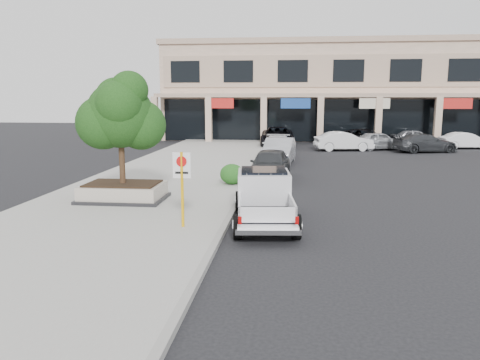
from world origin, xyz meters
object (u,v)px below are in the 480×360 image
object	(u,v)px
curb_car_c	(277,146)
lot_car_c	(425,143)
lot_car_f	(465,141)
lot_car_a	(379,141)
pickup_truck	(265,199)
lot_car_d	(365,138)
planter_tree	(125,115)
curb_car_d	(277,137)
curb_car_a	(270,164)
lot_car_e	(415,137)
no_parking_sign	(182,179)
curb_car_b	(279,151)
lot_car_b	(344,141)
planter	(123,192)

from	to	relation	value
curb_car_c	lot_car_c	distance (m)	11.75
lot_car_f	lot_car_a	bearing A→B (deg)	95.17
pickup_truck	lot_car_d	xyz separation A→B (m)	(6.95, 24.83, -0.06)
lot_car_d	lot_car_a	bearing A→B (deg)	-132.08
planter_tree	curb_car_d	world-z (taller)	planter_tree
curb_car_a	lot_car_e	xyz separation A→B (m)	(11.83, 19.14, -0.09)
no_parking_sign	curb_car_b	bearing A→B (deg)	80.66
planter_tree	curb_car_c	bearing A→B (deg)	70.83
planter_tree	lot_car_f	world-z (taller)	planter_tree
planter_tree	lot_car_d	bearing A→B (deg)	60.99
curb_car_d	no_parking_sign	bearing A→B (deg)	-96.40
pickup_truck	curb_car_a	bearing A→B (deg)	85.79
lot_car_a	pickup_truck	bearing A→B (deg)	141.45
lot_car_a	lot_car_d	xyz separation A→B (m)	(-0.76, 1.75, 0.05)
lot_car_b	lot_car_d	xyz separation A→B (m)	(2.05, 2.60, 0.03)
planter_tree	lot_car_b	size ratio (longest dim) A/B	0.89
lot_car_f	curb_car_c	bearing A→B (deg)	107.12
no_parking_sign	lot_car_c	bearing A→B (deg)	59.91
curb_car_b	lot_car_c	bearing A→B (deg)	40.25
curb_car_c	curb_car_d	distance (m)	7.20
curb_car_c	lot_car_c	size ratio (longest dim) A/B	1.04
no_parking_sign	curb_car_d	xyz separation A→B (m)	(2.09, 26.16, -0.81)
lot_car_a	lot_car_f	size ratio (longest dim) A/B	1.05
pickup_truck	lot_car_c	size ratio (longest dim) A/B	1.08
lot_car_d	lot_car_e	size ratio (longest dim) A/B	1.39
curb_car_c	lot_car_d	distance (m)	10.01
curb_car_b	curb_car_c	world-z (taller)	curb_car_b
no_parking_sign	lot_car_a	size ratio (longest dim) A/B	0.54
lot_car_e	curb_car_d	bearing A→B (deg)	99.37
no_parking_sign	pickup_truck	world-z (taller)	no_parking_sign
curb_car_a	curb_car_b	world-z (taller)	curb_car_b
curb_car_c	lot_car_f	size ratio (longest dim) A/B	1.25
planter_tree	no_parking_sign	size ratio (longest dim) A/B	1.74
pickup_truck	lot_car_a	distance (m)	24.33
lot_car_d	planter	bearing A→B (deg)	175.48
lot_car_d	pickup_truck	bearing A→B (deg)	-171.06
curb_car_b	lot_car_e	distance (m)	17.63
lot_car_b	curb_car_d	bearing A→B (deg)	50.97
lot_car_e	lot_car_d	bearing A→B (deg)	117.03
curb_car_d	curb_car_c	bearing A→B (deg)	-90.16
planter	lot_car_e	distance (m)	30.52
curb_car_d	lot_car_b	bearing A→B (deg)	-29.23
lot_car_a	lot_car_e	distance (m)	5.89
no_parking_sign	lot_car_b	distance (m)	24.58
pickup_truck	lot_car_a	world-z (taller)	pickup_truck
planter	lot_car_c	bearing A→B (deg)	49.80
pickup_truck	curb_car_d	world-z (taller)	pickup_truck
curb_car_c	planter_tree	bearing A→B (deg)	-108.88
planter_tree	lot_car_c	xyz separation A→B (m)	(16.36, 19.36, -2.71)
pickup_truck	curb_car_c	distance (m)	17.75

